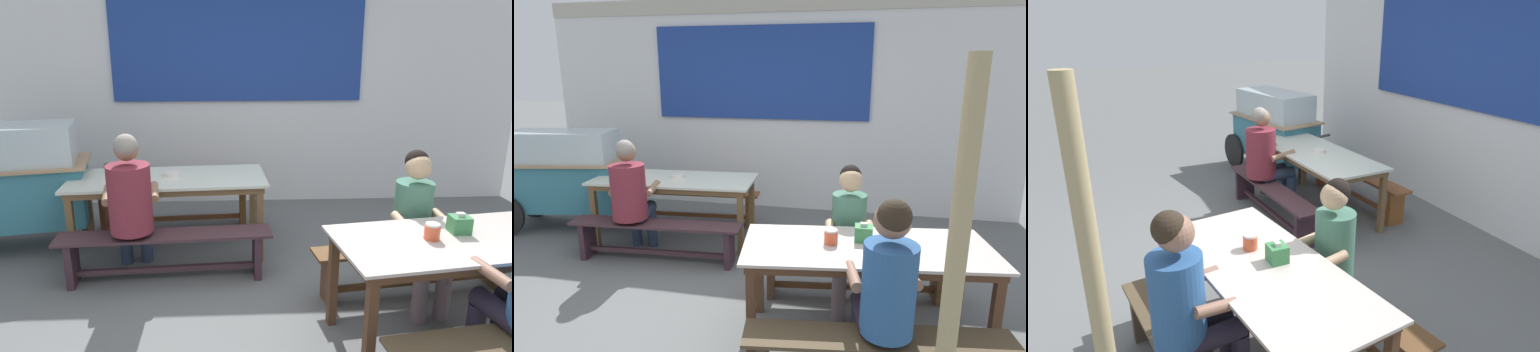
{
  "view_description": "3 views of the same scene",
  "coord_description": "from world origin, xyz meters",
  "views": [
    {
      "loc": [
        -0.23,
        -3.03,
        1.97
      ],
      "look_at": [
        -0.05,
        0.8,
        0.85
      ],
      "focal_mm": 32.4,
      "sensor_mm": 36.0,
      "label": 1
    },
    {
      "loc": [
        1.19,
        -3.23,
        1.96
      ],
      "look_at": [
        0.32,
        0.85,
        0.91
      ],
      "focal_mm": 29.99,
      "sensor_mm": 36.0,
      "label": 2
    },
    {
      "loc": [
        3.57,
        -1.26,
        2.21
      ],
      "look_at": [
        0.15,
        0.29,
        0.89
      ],
      "focal_mm": 31.51,
      "sensor_mm": 36.0,
      "label": 3
    }
  ],
  "objects": [
    {
      "name": "dining_table_near",
      "position": [
        1.28,
        -0.34,
        0.67
      ],
      "size": [
        1.83,
        0.98,
        0.75
      ],
      "color": "beige",
      "rests_on": "ground_plane"
    },
    {
      "name": "ground_plane",
      "position": [
        0.0,
        0.0,
        0.0
      ],
      "size": [
        40.0,
        40.0,
        0.0
      ],
      "primitive_type": "plane",
      "color": "slate"
    },
    {
      "name": "person_left_back_turned",
      "position": [
        -1.1,
        0.61,
        0.71
      ],
      "size": [
        0.5,
        0.61,
        1.28
      ],
      "color": "#2B3953",
      "rests_on": "ground_plane"
    },
    {
      "name": "person_right_near_table",
      "position": [
        1.14,
        0.15,
        0.66
      ],
      "size": [
        0.43,
        0.58,
        1.19
      ],
      "color": "#6B595E",
      "rests_on": "ground_plane"
    },
    {
      "name": "bench_near_back",
      "position": [
        1.2,
        0.25,
        0.28
      ],
      "size": [
        1.7,
        0.47,
        0.42
      ],
      "color": "brown",
      "rests_on": "ground_plane"
    },
    {
      "name": "dining_table_far",
      "position": [
        -0.86,
        1.16,
        0.67
      ],
      "size": [
        1.87,
        0.87,
        0.75
      ],
      "color": "silver",
      "rests_on": "ground_plane"
    },
    {
      "name": "backdrop_wall",
      "position": [
        -0.01,
        2.65,
        1.52
      ],
      "size": [
        6.56,
        0.23,
        2.88
      ],
      "color": "silver",
      "rests_on": "ground_plane"
    },
    {
      "name": "food_cart",
      "position": [
        -2.4,
        1.28,
        0.71
      ],
      "size": [
        1.88,
        1.02,
        1.22
      ],
      "color": "teal",
      "rests_on": "ground_plane"
    },
    {
      "name": "soup_bowl",
      "position": [
        -0.82,
        1.18,
        0.77
      ],
      "size": [
        0.15,
        0.15,
        0.04
      ],
      "primitive_type": "cylinder",
      "color": "silver",
      "rests_on": "dining_table_far"
    },
    {
      "name": "condiment_jar",
      "position": [
        1.03,
        -0.36,
        0.8
      ],
      "size": [
        0.1,
        0.1,
        0.11
      ],
      "color": "#DA5430",
      "rests_on": "dining_table_near"
    },
    {
      "name": "bench_far_back",
      "position": [
        -0.9,
        1.75,
        0.29
      ],
      "size": [
        1.75,
        0.36,
        0.42
      ],
      "color": "brown",
      "rests_on": "ground_plane"
    },
    {
      "name": "tissue_box",
      "position": [
        1.25,
        -0.26,
        0.8
      ],
      "size": [
        0.13,
        0.12,
        0.14
      ],
      "color": "#3A8147",
      "rests_on": "dining_table_near"
    },
    {
      "name": "bench_far_front",
      "position": [
        -0.82,
        0.57,
        0.28
      ],
      "size": [
        1.8,
        0.39,
        0.42
      ],
      "color": "#40292F",
      "rests_on": "ground_plane"
    }
  ]
}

